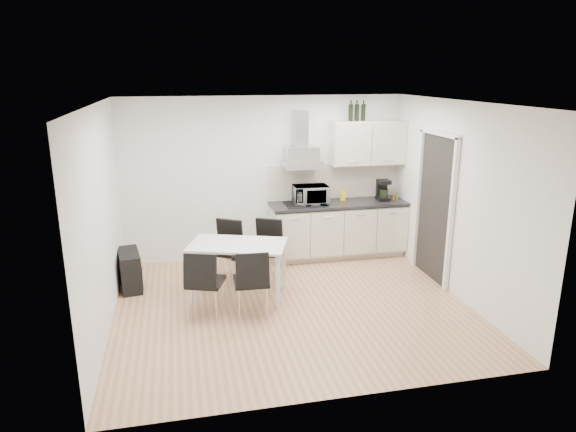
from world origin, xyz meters
name	(u,v)px	position (x,y,z in m)	size (l,w,h in m)	color
ground	(292,306)	(0.00, 0.00, 0.00)	(4.50, 4.50, 0.00)	tan
wall_back	(265,179)	(0.00, 2.00, 1.30)	(4.50, 0.10, 2.60)	white
wall_front	(344,269)	(0.00, -2.00, 1.30)	(4.50, 0.10, 2.60)	white
wall_left	(101,221)	(-2.25, 0.00, 1.30)	(0.10, 4.00, 2.60)	white
wall_right	(458,201)	(2.25, 0.00, 1.30)	(0.10, 4.00, 2.60)	white
ceiling	(293,103)	(0.00, 0.00, 2.60)	(4.50, 4.50, 0.00)	white
doorway	(434,209)	(2.21, 0.55, 1.05)	(0.08, 1.04, 2.10)	white
kitchenette	(340,207)	(1.19, 1.73, 0.83)	(2.22, 0.64, 2.52)	beige
dining_table	(238,250)	(-0.64, 0.48, 0.66)	(1.43, 1.09, 0.75)	white
chair_far_left	(225,252)	(-0.76, 1.08, 0.44)	(0.44, 0.50, 0.88)	black
chair_far_right	(266,251)	(-0.18, 0.97, 0.44)	(0.44, 0.50, 0.88)	black
chair_near_left	(206,283)	(-1.10, -0.01, 0.44)	(0.44, 0.50, 0.88)	black
chair_near_right	(251,282)	(-0.55, -0.11, 0.44)	(0.44, 0.50, 0.88)	black
guitar_amp	(130,270)	(-2.10, 1.07, 0.27)	(0.37, 0.68, 0.54)	black
floor_speaker	(236,251)	(-0.51, 1.90, 0.15)	(0.18, 0.16, 0.30)	black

